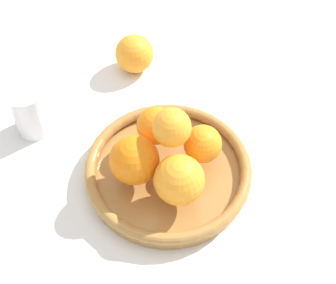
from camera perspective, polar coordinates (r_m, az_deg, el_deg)
name	(u,v)px	position (r m, az deg, el deg)	size (l,w,h in m)	color
ground_plane	(168,177)	(0.84, 0.00, -4.26)	(4.00, 4.00, 0.00)	silver
fruit_bowl	(168,171)	(0.83, 0.00, -3.50)	(0.30, 0.30, 0.04)	#A57238
orange_pile	(165,153)	(0.77, -0.36, -1.36)	(0.19, 0.19, 0.13)	orange
stray_orange	(134,54)	(1.01, -4.12, 10.68)	(0.08, 0.08, 0.08)	orange
drinking_glass	(30,111)	(0.91, -16.46, 3.60)	(0.07, 0.07, 0.10)	white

